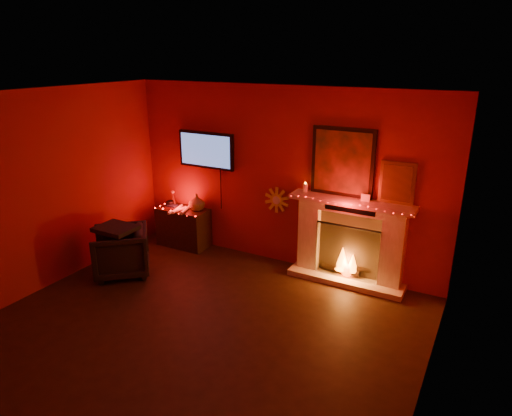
{
  "coord_description": "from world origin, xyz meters",
  "views": [
    {
      "loc": [
        2.83,
        -3.45,
        3.13
      ],
      "look_at": [
        0.02,
        1.7,
        1.12
      ],
      "focal_mm": 32.0,
      "sensor_mm": 36.0,
      "label": 1
    }
  ],
  "objects_px": {
    "sunburst_clock": "(277,200)",
    "armchair": "(121,252)",
    "tv": "(206,150)",
    "console_table": "(184,225)",
    "fireplace": "(350,233)"
  },
  "relations": [
    {
      "from": "tv",
      "to": "sunburst_clock",
      "type": "relative_size",
      "value": 3.1
    },
    {
      "from": "console_table",
      "to": "tv",
      "type": "bearing_deg",
      "value": 27.11
    },
    {
      "from": "tv",
      "to": "sunburst_clock",
      "type": "bearing_deg",
      "value": 1.24
    },
    {
      "from": "armchair",
      "to": "fireplace",
      "type": "bearing_deg",
      "value": 73.91
    },
    {
      "from": "fireplace",
      "to": "console_table",
      "type": "bearing_deg",
      "value": -177.43
    },
    {
      "from": "console_table",
      "to": "armchair",
      "type": "bearing_deg",
      "value": -97.59
    },
    {
      "from": "sunburst_clock",
      "to": "tv",
      "type": "bearing_deg",
      "value": -178.76
    },
    {
      "from": "fireplace",
      "to": "console_table",
      "type": "relative_size",
      "value": 2.34
    },
    {
      "from": "tv",
      "to": "armchair",
      "type": "relative_size",
      "value": 1.6
    },
    {
      "from": "sunburst_clock",
      "to": "console_table",
      "type": "bearing_deg",
      "value": -172.37
    },
    {
      "from": "tv",
      "to": "armchair",
      "type": "xyz_separation_m",
      "value": [
        -0.54,
        -1.49,
        -1.29
      ]
    },
    {
      "from": "fireplace",
      "to": "console_table",
      "type": "height_order",
      "value": "fireplace"
    },
    {
      "from": "sunburst_clock",
      "to": "armchair",
      "type": "xyz_separation_m",
      "value": [
        -1.79,
        -1.51,
        -0.65
      ]
    },
    {
      "from": "tv",
      "to": "sunburst_clock",
      "type": "height_order",
      "value": "tv"
    },
    {
      "from": "armchair",
      "to": "console_table",
      "type": "bearing_deg",
      "value": 130.81
    }
  ]
}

